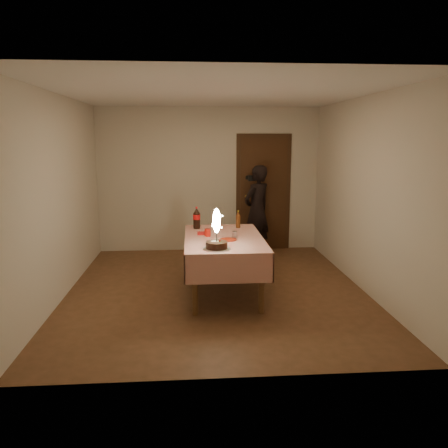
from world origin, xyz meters
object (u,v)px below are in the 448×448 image
(red_cup, at_px, (208,233))
(cola_bottle, at_px, (197,218))
(red_plate, at_px, (228,240))
(amber_bottle_right, at_px, (238,220))
(clear_cup, at_px, (235,235))
(photographer, at_px, (257,210))
(dining_table, at_px, (224,245))
(birthday_cake, at_px, (217,238))

(red_cup, relative_size, cola_bottle, 0.31)
(red_plate, bearing_deg, amber_bottle_right, 74.65)
(clear_cup, xyz_separation_m, photographer, (0.59, 2.02, -0.01))
(dining_table, bearing_deg, photographer, 69.38)
(red_plate, xyz_separation_m, red_cup, (-0.25, 0.23, 0.05))
(clear_cup, bearing_deg, dining_table, 152.87)
(birthday_cake, bearing_deg, clear_cup, 63.80)
(amber_bottle_right, bearing_deg, clear_cup, -99.99)
(cola_bottle, bearing_deg, red_plate, -62.40)
(birthday_cake, height_order, red_plate, birthday_cake)
(cola_bottle, bearing_deg, red_cup, -75.32)
(red_cup, xyz_separation_m, cola_bottle, (-0.14, 0.52, 0.10))
(red_plate, xyz_separation_m, cola_bottle, (-0.39, 0.75, 0.15))
(red_plate, bearing_deg, clear_cup, 46.76)
(dining_table, bearing_deg, amber_bottle_right, 66.80)
(amber_bottle_right, distance_m, photographer, 1.44)
(photographer, bearing_deg, red_plate, -108.00)
(birthday_cake, relative_size, red_plate, 2.18)
(clear_cup, bearing_deg, birthday_cake, -116.20)
(amber_bottle_right, bearing_deg, dining_table, -113.20)
(red_plate, bearing_deg, birthday_cake, -111.45)
(red_plate, relative_size, photographer, 0.14)
(clear_cup, bearing_deg, photographer, 73.56)
(birthday_cake, distance_m, cola_bottle, 1.21)
(dining_table, height_order, red_plate, red_plate)
(amber_bottle_right, bearing_deg, cola_bottle, -178.76)
(amber_bottle_right, xyz_separation_m, photographer, (0.48, 1.35, -0.09))
(birthday_cake, bearing_deg, red_plate, 68.55)
(red_cup, bearing_deg, cola_bottle, 104.68)
(dining_table, xyz_separation_m, red_cup, (-0.21, 0.06, 0.15))
(dining_table, distance_m, amber_bottle_right, 0.68)
(red_plate, xyz_separation_m, clear_cup, (0.09, 0.10, 0.04))
(red_cup, height_order, cola_bottle, cola_bottle)
(photographer, bearing_deg, clear_cup, -106.44)
(red_cup, distance_m, photographer, 2.11)
(red_plate, bearing_deg, photographer, 72.00)
(cola_bottle, distance_m, photographer, 1.74)
(dining_table, relative_size, photographer, 1.08)
(cola_bottle, height_order, photographer, photographer)
(red_cup, distance_m, cola_bottle, 0.55)
(red_plate, bearing_deg, dining_table, 105.01)
(cola_bottle, bearing_deg, birthday_cake, -79.68)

